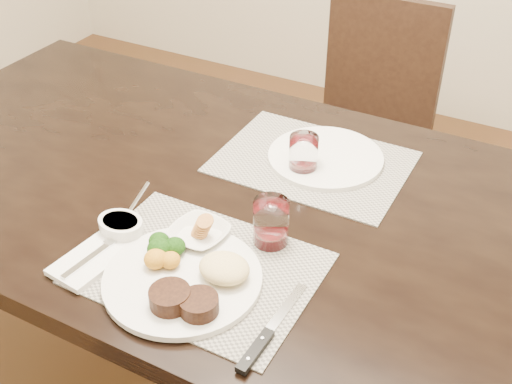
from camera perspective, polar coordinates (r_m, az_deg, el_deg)
The scene contains 12 objects.
dining_table at distance 1.54m, azimuth -1.39°, elevation -2.63°, with size 2.00×1.00×0.75m.
chair_far at distance 2.35m, azimuth 9.96°, elevation 6.78°, with size 0.42×0.42×0.90m.
placemat_near at distance 1.29m, azimuth -5.02°, elevation -6.78°, with size 0.46×0.34×0.00m, color gray.
placemat_far at distance 1.60m, azimuth 5.03°, elevation 2.69°, with size 0.46×0.34×0.00m, color gray.
dinner_plate at distance 1.25m, azimuth -6.10°, elevation -7.63°, with size 0.31×0.31×0.06m.
napkin_fork at distance 1.34m, azimuth -14.22°, elevation -5.68°, with size 0.12×0.18×0.02m.
steak_knife at distance 1.15m, azimuth 0.62°, elevation -13.03°, with size 0.02×0.24×0.01m.
cracker_bowl at distance 1.35m, azimuth -5.06°, elevation -3.71°, with size 0.13×0.13×0.05m.
sauce_ramekin at distance 1.38m, azimuth -11.90°, elevation -3.02°, with size 0.10×0.15×0.08m.
wine_glass_near at distance 1.32m, azimuth 1.33°, elevation -2.87°, with size 0.07×0.07×0.10m.
far_plate at distance 1.61m, azimuth 6.19°, elevation 3.10°, with size 0.29×0.29×0.01m, color silver.
wine_glass_far at distance 1.54m, azimuth 4.23°, elevation 3.20°, with size 0.07×0.07×0.10m.
Camera 1 is at (0.60, -1.04, 1.62)m, focal length 45.00 mm.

